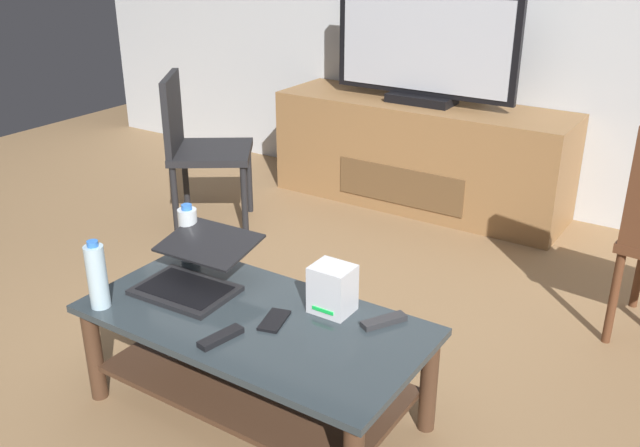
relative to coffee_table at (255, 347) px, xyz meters
name	(u,v)px	position (x,y,z in m)	size (l,w,h in m)	color
ground_plane	(273,372)	(-0.10, 0.22, -0.27)	(7.68, 7.68, 0.00)	olive
coffee_table	(255,347)	(0.00, 0.00, 0.00)	(1.19, 0.60, 0.39)	#2D383D
media_cabinet	(420,154)	(-0.42, 2.17, 0.05)	(1.80, 0.52, 0.64)	olive
television	(424,50)	(-0.42, 2.14, 0.68)	(1.12, 0.20, 0.64)	black
side_chair	(197,143)	(-1.32, 1.17, 0.22)	(0.61, 0.61, 0.87)	black
laptop	(195,271)	(-0.31, 0.06, 0.18)	(0.36, 0.41, 0.17)	black
router_box	(332,289)	(0.20, 0.18, 0.21)	(0.14, 0.12, 0.17)	silver
water_bottle_near	(189,234)	(-0.48, 0.21, 0.23)	(0.07, 0.07, 0.23)	silver
water_bottle_far	(97,276)	(-0.49, -0.23, 0.24)	(0.07, 0.07, 0.25)	silver
cell_phone	(274,320)	(0.08, 0.01, 0.13)	(0.07, 0.14, 0.01)	black
tv_remote	(384,321)	(0.39, 0.20, 0.13)	(0.04, 0.16, 0.02)	#2D2D30
soundbar_remote	(221,337)	(0.00, -0.17, 0.13)	(0.04, 0.16, 0.02)	black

